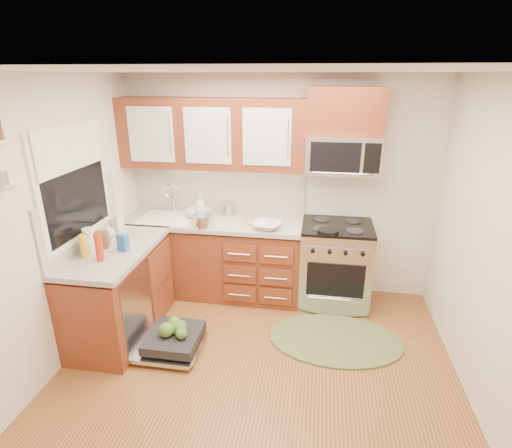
% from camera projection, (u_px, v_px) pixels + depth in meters
% --- Properties ---
extents(floor, '(3.50, 3.50, 0.00)m').
position_uv_depth(floor, '(254.00, 382.00, 3.43)').
color(floor, brown).
rests_on(floor, ground).
extents(ceiling, '(3.50, 3.50, 0.00)m').
position_uv_depth(ceiling, '(254.00, 71.00, 2.55)').
color(ceiling, white).
rests_on(ceiling, ground).
extents(wall_back, '(3.50, 0.04, 2.50)m').
position_uv_depth(wall_back, '(279.00, 188.00, 4.60)').
color(wall_back, beige).
rests_on(wall_back, ground).
extents(wall_left, '(0.04, 3.50, 2.50)m').
position_uv_depth(wall_left, '(43.00, 235.00, 3.25)').
color(wall_left, beige).
rests_on(wall_left, ground).
extents(wall_right, '(0.04, 3.50, 2.50)m').
position_uv_depth(wall_right, '(506.00, 266.00, 2.72)').
color(wall_right, beige).
rests_on(wall_right, ground).
extents(base_cabinet_back, '(2.05, 0.60, 0.85)m').
position_uv_depth(base_cabinet_back, '(214.00, 259.00, 4.73)').
color(base_cabinet_back, brown).
rests_on(base_cabinet_back, ground).
extents(base_cabinet_left, '(0.60, 1.25, 0.85)m').
position_uv_depth(base_cabinet_left, '(120.00, 294.00, 3.98)').
color(base_cabinet_left, brown).
rests_on(base_cabinet_left, ground).
extents(countertop_back, '(2.07, 0.64, 0.05)m').
position_uv_depth(countertop_back, '(212.00, 222.00, 4.55)').
color(countertop_back, '#A49D96').
rests_on(countertop_back, base_cabinet_back).
extents(countertop_left, '(0.64, 1.27, 0.05)m').
position_uv_depth(countertop_left, '(115.00, 251.00, 3.81)').
color(countertop_left, '#A49D96').
rests_on(countertop_left, base_cabinet_left).
extents(backsplash_back, '(2.05, 0.02, 0.57)m').
position_uv_depth(backsplash_back, '(218.00, 189.00, 4.71)').
color(backsplash_back, '#B4AFA2').
rests_on(backsplash_back, ground).
extents(backsplash_left, '(0.02, 1.25, 0.57)m').
position_uv_depth(backsplash_left, '(81.00, 218.00, 3.75)').
color(backsplash_left, '#B4AFA2').
rests_on(backsplash_left, ground).
extents(upper_cabinets, '(2.05, 0.35, 0.75)m').
position_uv_depth(upper_cabinets, '(212.00, 134.00, 4.33)').
color(upper_cabinets, brown).
rests_on(upper_cabinets, ground).
extents(cabinet_over_mw, '(0.76, 0.35, 0.47)m').
position_uv_depth(cabinet_over_mw, '(346.00, 111.00, 4.03)').
color(cabinet_over_mw, brown).
rests_on(cabinet_over_mw, ground).
extents(range, '(0.76, 0.64, 0.95)m').
position_uv_depth(range, '(335.00, 265.00, 4.48)').
color(range, silver).
rests_on(range, ground).
extents(microwave, '(0.76, 0.38, 0.40)m').
position_uv_depth(microwave, '(343.00, 154.00, 4.16)').
color(microwave, silver).
rests_on(microwave, ground).
extents(sink, '(0.62, 0.50, 0.26)m').
position_uv_depth(sink, '(168.00, 228.00, 4.64)').
color(sink, white).
rests_on(sink, ground).
extents(dishwasher, '(0.70, 0.60, 0.20)m').
position_uv_depth(dishwasher, '(170.00, 341.00, 3.80)').
color(dishwasher, silver).
rests_on(dishwasher, ground).
extents(window, '(0.03, 1.05, 1.05)m').
position_uv_depth(window, '(74.00, 184.00, 3.60)').
color(window, white).
rests_on(window, ground).
extents(window_blind, '(0.02, 0.96, 0.40)m').
position_uv_depth(window_blind, '(71.00, 147.00, 3.48)').
color(window_blind, white).
rests_on(window_blind, ground).
extents(shelf_lower, '(0.04, 0.40, 0.03)m').
position_uv_depth(shelf_lower, '(0.00, 187.00, 2.75)').
color(shelf_lower, white).
rests_on(shelf_lower, ground).
extents(rug, '(1.54, 1.28, 0.02)m').
position_uv_depth(rug, '(335.00, 340.00, 3.96)').
color(rug, '#637542').
rests_on(rug, ground).
extents(skillet, '(0.22, 0.22, 0.04)m').
position_uv_depth(skillet, '(328.00, 231.00, 4.09)').
color(skillet, black).
rests_on(skillet, range).
extents(stock_pot, '(0.28, 0.28, 0.13)m').
position_uv_depth(stock_pot, '(204.00, 221.00, 4.33)').
color(stock_pot, silver).
rests_on(stock_pot, countertop_back).
extents(cutting_board, '(0.31, 0.23, 0.02)m').
position_uv_depth(cutting_board, '(258.00, 222.00, 4.46)').
color(cutting_board, '#AB834E').
rests_on(cutting_board, countertop_back).
extents(canister, '(0.15, 0.15, 0.18)m').
position_uv_depth(canister, '(228.00, 208.00, 4.66)').
color(canister, silver).
rests_on(canister, countertop_back).
extents(paper_towel_roll, '(0.13, 0.13, 0.24)m').
position_uv_depth(paper_towel_roll, '(90.00, 241.00, 3.66)').
color(paper_towel_roll, white).
rests_on(paper_towel_roll, countertop_left).
extents(mustard_bottle, '(0.08, 0.08, 0.21)m').
position_uv_depth(mustard_bottle, '(84.00, 246.00, 3.58)').
color(mustard_bottle, yellow).
rests_on(mustard_bottle, countertop_left).
extents(red_bottle, '(0.07, 0.07, 0.26)m').
position_uv_depth(red_bottle, '(99.00, 247.00, 3.51)').
color(red_bottle, red).
rests_on(red_bottle, countertop_left).
extents(wooden_box, '(0.17, 0.14, 0.15)m').
position_uv_depth(wooden_box, '(100.00, 240.00, 3.80)').
color(wooden_box, brown).
rests_on(wooden_box, countertop_left).
extents(blue_carton, '(0.12, 0.09, 0.16)m').
position_uv_depth(blue_carton, '(123.00, 243.00, 3.72)').
color(blue_carton, '#235DA6').
rests_on(blue_carton, countertop_left).
extents(bowl_a, '(0.34, 0.34, 0.07)m').
position_uv_depth(bowl_a, '(267.00, 226.00, 4.27)').
color(bowl_a, '#999999').
rests_on(bowl_a, countertop_back).
extents(bowl_b, '(0.39, 0.39, 0.10)m').
position_uv_depth(bowl_b, '(199.00, 213.00, 4.61)').
color(bowl_b, '#999999').
rests_on(bowl_b, countertop_back).
extents(cup, '(0.11, 0.11, 0.09)m').
position_uv_depth(cup, '(272.00, 221.00, 4.37)').
color(cup, '#999999').
rests_on(cup, countertop_back).
extents(soap_bottle_a, '(0.14, 0.14, 0.30)m').
position_uv_depth(soap_bottle_a, '(200.00, 208.00, 4.49)').
color(soap_bottle_a, '#999999').
rests_on(soap_bottle_a, countertop_back).
extents(soap_bottle_b, '(0.12, 0.12, 0.21)m').
position_uv_depth(soap_bottle_b, '(118.00, 221.00, 4.20)').
color(soap_bottle_b, '#999999').
rests_on(soap_bottle_b, countertop_left).
extents(soap_bottle_c, '(0.15, 0.15, 0.15)m').
position_uv_depth(soap_bottle_c, '(108.00, 231.00, 4.02)').
color(soap_bottle_c, '#999999').
rests_on(soap_bottle_c, countertop_left).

